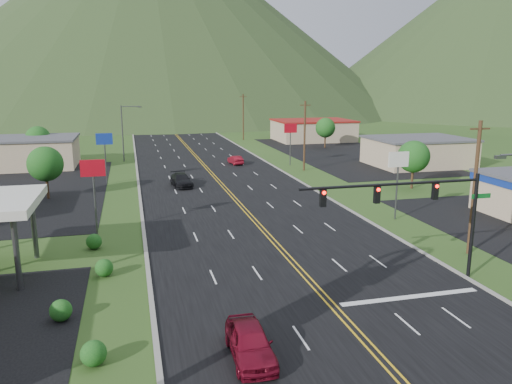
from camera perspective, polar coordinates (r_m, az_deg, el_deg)
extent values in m
cylinder|color=black|center=(35.48, 23.53, -3.61)|extent=(0.24, 0.24, 7.00)
cylinder|color=black|center=(31.47, 15.32, 0.86)|extent=(12.00, 0.18, 0.18)
cube|color=#0C591E|center=(35.25, 24.33, -0.42)|extent=(1.40, 0.06, 0.30)
cube|color=black|center=(33.16, 19.79, 0.08)|extent=(0.35, 0.28, 1.05)
sphere|color=#FF0C05|center=(32.94, 20.01, 0.61)|extent=(0.22, 0.22, 0.22)
cube|color=black|center=(31.12, 13.66, -0.30)|extent=(0.35, 0.28, 1.05)
sphere|color=#FF0C05|center=(30.89, 13.84, 0.26)|extent=(0.22, 0.22, 0.22)
cube|color=black|center=(29.67, 7.66, -0.68)|extent=(0.35, 0.28, 1.05)
sphere|color=#FF0C05|center=(29.43, 7.81, -0.09)|extent=(0.22, 0.22, 0.22)
cube|color=#59595E|center=(30.24, 26.13, 3.60)|extent=(0.60, 0.25, 0.18)
cylinder|color=#59595E|center=(83.20, -15.00, 6.46)|extent=(0.20, 0.20, 9.00)
cylinder|color=#59595E|center=(82.88, -14.17, 9.47)|extent=(2.88, 0.12, 0.12)
cube|color=#59595E|center=(82.90, -13.16, 9.45)|extent=(0.60, 0.25, 0.18)
cylinder|color=#59595E|center=(34.15, -25.70, -6.18)|extent=(0.36, 0.36, 5.00)
cylinder|color=#59595E|center=(39.79, -24.06, -3.47)|extent=(0.36, 0.36, 5.00)
cube|color=#CCAD8D|center=(83.27, -26.01, 3.95)|extent=(18.00, 11.00, 4.20)
cube|color=#4C4C51|center=(83.01, -26.16, 5.49)|extent=(18.40, 11.40, 0.30)
cube|color=#CCAD8D|center=(80.91, 18.00, 4.32)|extent=(14.00, 11.00, 4.00)
cube|color=#4C4C51|center=(80.65, 18.10, 5.83)|extent=(14.40, 11.40, 0.30)
cube|color=#CCAD8D|center=(110.39, 6.54, 6.95)|extent=(16.00, 12.00, 4.20)
cube|color=maroon|center=(110.20, 6.57, 8.12)|extent=(16.40, 12.40, 0.30)
cylinder|color=#59595E|center=(44.10, -17.88, -1.48)|extent=(0.16, 0.16, 5.00)
cube|color=#A80917|center=(43.47, -18.17, 2.61)|extent=(2.00, 0.18, 1.40)
cylinder|color=#59595E|center=(65.66, -16.78, 3.06)|extent=(0.16, 0.16, 5.00)
cube|color=navy|center=(65.24, -16.96, 5.83)|extent=(2.00, 0.18, 1.40)
cylinder|color=#59595E|center=(48.34, 15.76, -0.14)|extent=(0.16, 0.16, 5.00)
cube|color=white|center=(47.77, 15.98, 3.60)|extent=(2.00, 0.18, 1.40)
cylinder|color=#59595E|center=(77.27, 3.94, 4.92)|extent=(0.16, 0.16, 5.00)
cube|color=#A80917|center=(76.91, 3.97, 7.28)|extent=(2.00, 0.18, 1.40)
cylinder|color=#382314|center=(59.57, -22.75, 0.70)|extent=(0.30, 0.30, 3.00)
sphere|color=#164E19|center=(59.17, -22.94, 2.97)|extent=(3.84, 3.84, 3.84)
cylinder|color=#382314|center=(86.69, -23.51, 4.07)|extent=(0.30, 0.30, 3.00)
sphere|color=#164E19|center=(86.41, -23.65, 5.64)|extent=(3.84, 3.84, 3.84)
cylinder|color=#382314|center=(63.18, 17.43, 1.74)|extent=(0.30, 0.30, 3.00)
sphere|color=#164E19|center=(62.80, 17.57, 3.89)|extent=(3.84, 3.84, 3.84)
cylinder|color=#382314|center=(98.62, 7.90, 5.90)|extent=(0.30, 0.30, 3.00)
sphere|color=#164E19|center=(98.37, 7.94, 7.29)|extent=(3.84, 3.84, 3.84)
cylinder|color=#382314|center=(40.01, 23.67, 0.34)|extent=(0.28, 0.28, 10.00)
cube|color=#382314|center=(39.39, 24.24, 6.60)|extent=(1.60, 0.12, 0.12)
cylinder|color=#382314|center=(72.44, 5.58, 6.37)|extent=(0.28, 0.28, 10.00)
cube|color=#382314|center=(72.10, 5.65, 9.85)|extent=(1.60, 0.12, 0.12)
cylinder|color=#382314|center=(110.77, -1.47, 8.55)|extent=(0.28, 0.28, 10.00)
cube|color=#382314|center=(110.55, -1.48, 10.83)|extent=(1.60, 0.12, 0.12)
cylinder|color=#382314|center=(149.98, -4.89, 9.56)|extent=(0.28, 0.28, 10.00)
cube|color=#382314|center=(149.81, -4.92, 11.24)|extent=(1.60, 0.12, 0.12)
cone|color=#1E3518|center=(234.93, -12.14, 19.58)|extent=(220.00, 220.00, 85.00)
cone|color=#1E3518|center=(247.77, 26.90, 16.42)|extent=(180.00, 180.00, 70.00)
imported|color=maroon|center=(24.29, -0.68, -16.88)|extent=(1.99, 4.73, 1.60)
imported|color=black|center=(62.18, -8.53, 1.32)|extent=(2.65, 5.46, 1.53)
imported|color=maroon|center=(78.10, -2.36, 3.66)|extent=(1.87, 4.16, 1.33)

